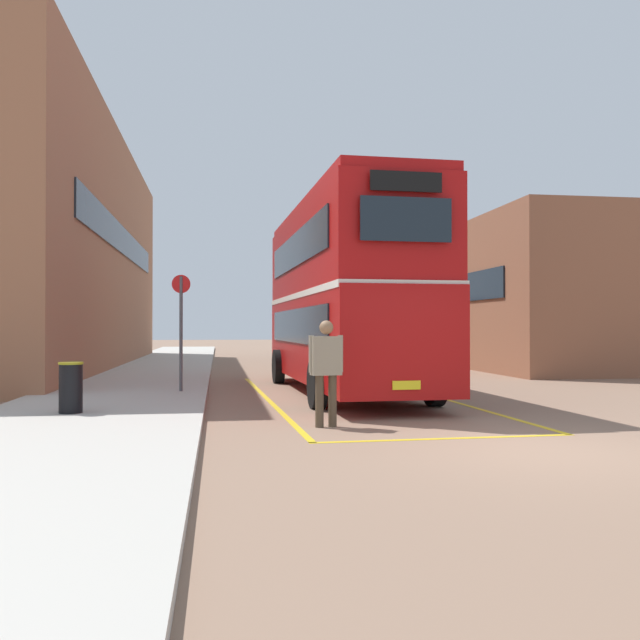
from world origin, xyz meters
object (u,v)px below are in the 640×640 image
Objects in this scene: single_deck_bus at (360,328)px; pedestrian_boarding at (326,365)px; double_decker_bus at (343,294)px; bus_stop_sign at (181,321)px; litter_bin at (71,387)px.

single_deck_bus is 5.23× the size of pedestrian_boarding.
bus_stop_sign is (-4.02, -0.45, -0.71)m from double_decker_bus.
single_deck_bus is 20.68m from bus_stop_sign.
double_decker_bus is 7.47m from litter_bin.
pedestrian_boarding is (-1.36, -5.80, -1.47)m from double_decker_bus.
litter_bin is at bearing -113.75° from single_deck_bus.
single_deck_bus is 3.35× the size of bus_stop_sign.
litter_bin is 4.45m from bus_stop_sign.
pedestrian_boarding is at bearing -18.03° from litter_bin.
double_decker_bus reaches higher than bus_stop_sign.
bus_stop_sign is (1.72, 3.93, 1.21)m from litter_bin.
bus_stop_sign is at bearing 66.39° from litter_bin.
pedestrian_boarding is 6.02m from bus_stop_sign.
single_deck_bus is at bearing 76.84° from double_decker_bus.
litter_bin is (-10.05, -22.85, -1.04)m from single_deck_bus.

